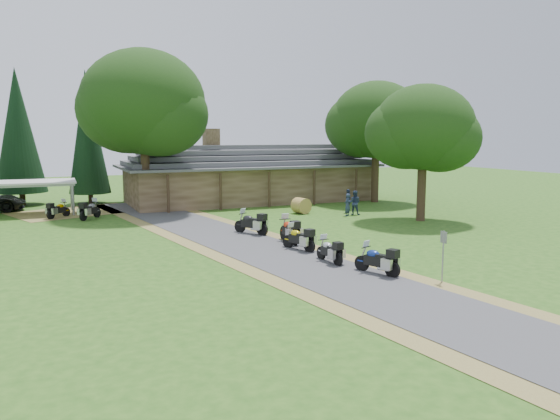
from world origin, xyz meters
name	(u,v)px	position (x,y,z in m)	size (l,w,h in m)	color
ground	(318,271)	(0.00, 0.00, 0.00)	(120.00, 120.00, 0.00)	#275217
driveway	(270,253)	(-0.50, 4.00, 0.00)	(46.00, 46.00, 0.00)	#3F3F41
lodge	(249,173)	(6.00, 24.00, 2.45)	(21.40, 9.40, 4.90)	brown
carport	(35,198)	(-10.90, 22.80, 1.21)	(5.59, 3.72, 2.42)	silver
motorcycle_row_a	(377,259)	(1.90, -1.53, 0.66)	(1.92, 0.63, 1.32)	navy
motorcycle_row_b	(329,250)	(1.13, 1.07, 0.60)	(1.76, 0.57, 1.20)	#B0B2B9
motorcycle_row_c	(299,237)	(1.03, 4.03, 0.66)	(1.92, 0.63, 1.31)	gold
motorcycle_row_d	(289,229)	(1.42, 5.96, 0.73)	(2.13, 0.69, 1.46)	red
motorcycle_row_e	(251,222)	(0.45, 9.12, 0.71)	(2.08, 0.68, 1.43)	black
motorcycle_carport_a	(58,209)	(-9.45, 20.34, 0.63)	(1.84, 0.60, 1.26)	#DAA200
motorcycle_carport_b	(90,209)	(-7.50, 18.84, 0.69)	(2.01, 0.66, 1.38)	gray
person_a	(347,203)	(9.27, 13.07, 0.93)	(0.53, 0.38, 1.86)	navy
person_b	(355,201)	(10.01, 13.29, 1.03)	(0.58, 0.42, 2.05)	navy
person_c	(348,199)	(10.14, 14.39, 1.02)	(0.58, 0.42, 2.04)	navy
hay_bale	(301,206)	(6.79, 15.41, 0.57)	(1.14, 1.14, 1.05)	olive
sign_post	(443,257)	(3.54, -3.59, 1.02)	(0.37, 0.06, 2.04)	gray
oak_lodge_left	(144,124)	(-3.39, 20.53, 6.49)	(8.88, 8.88, 12.97)	black
oak_lodge_right	(376,136)	(15.58, 19.04, 5.59)	(7.59, 7.59, 11.18)	black
oak_driveway	(423,146)	(12.61, 9.17, 4.99)	(6.58, 6.58, 9.98)	black
cedar_near	(88,137)	(-6.67, 27.79, 5.48)	(3.35, 3.35, 10.97)	black
cedar_far	(19,137)	(-11.85, 29.06, 5.52)	(3.99, 3.99, 11.03)	black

